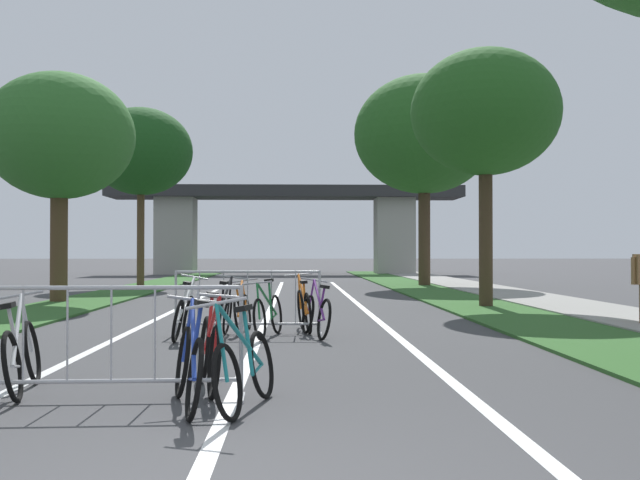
{
  "coord_description": "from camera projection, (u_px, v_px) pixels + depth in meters",
  "views": [
    {
      "loc": [
        0.58,
        -4.12,
        1.36
      ],
      "look_at": [
        0.96,
        7.76,
        1.54
      ],
      "focal_mm": 43.84,
      "sensor_mm": 36.0,
      "label": 1
    }
  ],
  "objects": [
    {
      "name": "tree_left_oak_near",
      "position": [
        141.0,
        152.0,
        30.3
      ],
      "size": [
        4.0,
        4.0,
        6.96
      ],
      "color": "#4C3823",
      "rests_on": "ground"
    },
    {
      "name": "tree_right_maple_mid",
      "position": [
        485.0,
        113.0,
        18.95
      ],
      "size": [
        3.62,
        3.62,
        6.3
      ],
      "color": "#3D2D1E",
      "rests_on": "ground"
    },
    {
      "name": "bicycle_orange_10",
      "position": [
        304.0,
        309.0,
        13.29
      ],
      "size": [
        0.5,
        1.66,
        0.99
      ],
      "rotation": [
        0.0,
        0.0,
        0.11
      ],
      "color": "black",
      "rests_on": "ground"
    },
    {
      "name": "bicycle_red_8",
      "position": [
        209.0,
        351.0,
        7.62
      ],
      "size": [
        0.58,
        1.65,
        0.98
      ],
      "rotation": [
        0.0,
        0.0,
        3.35
      ],
      "color": "black",
      "rests_on": "ground"
    },
    {
      "name": "bicycle_orange_0",
      "position": [
        242.0,
        311.0,
        13.14
      ],
      "size": [
        0.56,
        1.64,
        0.9
      ],
      "rotation": [
        0.0,
        0.0,
        -0.08
      ],
      "color": "black",
      "rests_on": "ground"
    },
    {
      "name": "sidewalk_path_right",
      "position": [
        497.0,
        291.0,
        25.89
      ],
      "size": [
        2.31,
        52.77,
        0.08
      ],
      "primitive_type": "cube",
      "color": "gray",
      "rests_on": "ground"
    },
    {
      "name": "crowd_barrier_nearest",
      "position": [
        111.0,
        344.0,
        7.1
      ],
      "size": [
        2.43,
        0.52,
        1.05
      ],
      "rotation": [
        0.0,
        0.0,
        0.03
      ],
      "color": "#ADADB2",
      "rests_on": "ground"
    },
    {
      "name": "lane_stripe_left_lane",
      "position": [
        182.0,
        307.0,
        19.26
      ],
      "size": [
        0.14,
        30.53,
        0.01
      ],
      "primitive_type": "cube",
      "color": "silver",
      "rests_on": "ground"
    },
    {
      "name": "bicycle_teal_7",
      "position": [
        245.0,
        367.0,
        6.71
      ],
      "size": [
        0.73,
        1.63,
        1.0
      ],
      "rotation": [
        0.0,
        0.0,
        2.91
      ],
      "color": "black",
      "rests_on": "ground"
    },
    {
      "name": "bicycle_black_6",
      "position": [
        223.0,
        314.0,
        12.22
      ],
      "size": [
        0.52,
        1.66,
        0.99
      ],
      "rotation": [
        0.0,
        0.0,
        -0.08
      ],
      "color": "black",
      "rests_on": "ground"
    },
    {
      "name": "grass_verge_left",
      "position": [
        122.0,
        293.0,
        25.49
      ],
      "size": [
        2.11,
        52.77,
        0.05
      ],
      "primitive_type": "cube",
      "color": "#2D5B26",
      "rests_on": "ground"
    },
    {
      "name": "bicycle_silver_4",
      "position": [
        22.0,
        355.0,
        7.49
      ],
      "size": [
        0.61,
        1.7,
        0.97
      ],
      "rotation": [
        0.0,
        0.0,
        0.16
      ],
      "color": "black",
      "rests_on": "ground"
    },
    {
      "name": "bicycle_purple_3",
      "position": [
        316.0,
        314.0,
        12.38
      ],
      "size": [
        0.51,
        1.67,
        0.94
      ],
      "rotation": [
        0.0,
        0.0,
        0.22
      ],
      "color": "black",
      "rests_on": "ground"
    },
    {
      "name": "tree_left_oak_mid",
      "position": [
        59.0,
        137.0,
        20.73
      ],
      "size": [
        3.96,
        3.96,
        6.13
      ],
      "color": "#4C3823",
      "rests_on": "ground"
    },
    {
      "name": "tree_right_cypress_far",
      "position": [
        424.0,
        135.0,
        30.82
      ],
      "size": [
        5.53,
        5.53,
        8.36
      ],
      "color": "#3D2D1E",
      "rests_on": "ground"
    },
    {
      "name": "lane_stripe_center",
      "position": [
        272.0,
        306.0,
        19.33
      ],
      "size": [
        0.14,
        30.53,
        0.01
      ],
      "primitive_type": "cube",
      "color": "silver",
      "rests_on": "ground"
    },
    {
      "name": "crowd_barrier_second",
      "position": [
        248.0,
        303.0,
        12.74
      ],
      "size": [
        2.44,
        0.56,
        1.05
      ],
      "rotation": [
        0.0,
        0.0,
        -0.05
      ],
      "color": "#ADADB2",
      "rests_on": "ground"
    },
    {
      "name": "lane_stripe_right_lane",
      "position": [
        361.0,
        306.0,
        19.4
      ],
      "size": [
        0.14,
        30.53,
        0.01
      ],
      "primitive_type": "cube",
      "color": "silver",
      "rests_on": "ground"
    },
    {
      "name": "bicycle_white_11",
      "position": [
        184.0,
        316.0,
        12.1
      ],
      "size": [
        0.43,
        1.69,
        1.0
      ],
      "rotation": [
        0.0,
        0.0,
        -0.01
      ],
      "color": "black",
      "rests_on": "ground"
    },
    {
      "name": "grass_verge_right",
      "position": [
        431.0,
        292.0,
        25.81
      ],
      "size": [
        2.11,
        52.77,
        0.05
      ],
      "primitive_type": "cube",
      "color": "#2D5B26",
      "rests_on": "ground"
    },
    {
      "name": "overpass_bridge",
      "position": [
        286.0,
        214.0,
        47.72
      ],
      "size": [
        21.38,
        3.69,
        5.33
      ],
      "color": "#2D2D30",
      "rests_on": "ground"
    },
    {
      "name": "bicycle_blue_9",
      "position": [
        189.0,
        365.0,
        6.72
      ],
      "size": [
        0.52,
        1.7,
        0.96
      ],
      "rotation": [
        0.0,
        0.0,
        0.23
      ],
      "color": "black",
      "rests_on": "ground"
    },
    {
      "name": "bicycle_green_2",
      "position": [
        268.0,
        314.0,
        12.39
      ],
      "size": [
        0.63,
        1.67,
        0.92
      ],
      "rotation": [
        0.0,
        0.0,
        2.92
      ],
      "color": "black",
      "rests_on": "ground"
    }
  ]
}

